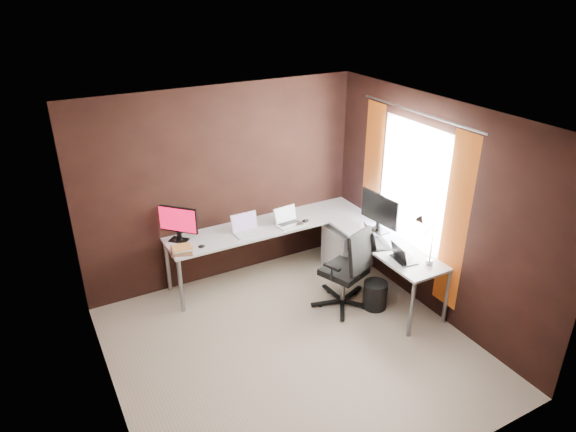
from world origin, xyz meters
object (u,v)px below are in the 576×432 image
object	(u,v)px
laptop_white	(247,228)
desk_lamp	(424,234)
monitor_right	(380,211)
book_stack	(182,250)
wastebasket	(375,295)
laptop_black_big	(375,241)
office_chair	(346,283)
drawer_pedestal	(344,248)
monitor_left	(178,222)
laptop_silver	(287,220)
laptop_black_small	(402,257)

from	to	relation	value
laptop_white	desk_lamp	bearing A→B (deg)	-50.52
monitor_right	book_stack	distance (m)	2.42
monitor_right	wastebasket	distance (m)	1.02
laptop_black_big	desk_lamp	world-z (taller)	desk_lamp
desk_lamp	wastebasket	size ratio (longest dim) A/B	1.73
monitor_right	office_chair	distance (m)	0.98
drawer_pedestal	laptop_white	distance (m)	1.41
desk_lamp	office_chair	xyz separation A→B (m)	(-0.57, 0.60, -0.79)
laptop_white	office_chair	distance (m)	1.39
monitor_left	office_chair	bearing A→B (deg)	8.97
office_chair	wastebasket	distance (m)	0.38
monitor_right	laptop_silver	bearing A→B (deg)	44.80
monitor_right	desk_lamp	distance (m)	0.86
drawer_pedestal	wastebasket	xyz separation A→B (m)	(-0.19, -0.94, -0.13)
laptop_black_big	book_stack	distance (m)	2.26
laptop_black_big	laptop_silver	bearing A→B (deg)	50.72
monitor_right	laptop_white	xyz separation A→B (m)	(-1.45, 0.77, -0.23)
monitor_right	book_stack	xyz separation A→B (m)	(-2.32, 0.65, -0.25)
monitor_left	laptop_silver	world-z (taller)	monitor_left
office_chair	laptop_white	bearing A→B (deg)	107.86
drawer_pedestal	laptop_black_big	xyz separation A→B (m)	(-0.10, -0.73, 0.48)
monitor_left	monitor_right	bearing A→B (deg)	22.90
monitor_right	drawer_pedestal	bearing A→B (deg)	12.38
drawer_pedestal	laptop_silver	world-z (taller)	laptop_silver
drawer_pedestal	monitor_left	size ratio (longest dim) A/B	1.37
laptop_black_big	monitor_left	bearing A→B (deg)	76.28
monitor_right	laptop_white	distance (m)	1.66
book_stack	wastebasket	xyz separation A→B (m)	(1.97, -1.11, -0.60)
laptop_silver	laptop_black_big	xyz separation A→B (m)	(0.64, -0.99, 0.00)
laptop_black_small	desk_lamp	world-z (taller)	desk_lamp
drawer_pedestal	wastebasket	world-z (taller)	drawer_pedestal
laptop_white	office_chair	size ratio (longest dim) A/B	0.33
laptop_black_small	office_chair	xyz separation A→B (m)	(-0.43, 0.44, -0.47)
monitor_left	laptop_silver	size ratio (longest dim) A/B	1.28
laptop_silver	laptop_black_big	distance (m)	1.17
book_stack	wastebasket	size ratio (longest dim) A/B	0.88
monitor_left	wastebasket	world-z (taller)	monitor_left
office_chair	wastebasket	xyz separation A→B (m)	(0.29, -0.20, -0.14)
laptop_white	wastebasket	distance (m)	1.76
laptop_black_small	monitor_right	bearing A→B (deg)	-7.54
monitor_left	wastebasket	bearing A→B (deg)	9.27
drawer_pedestal	monitor_right	xyz separation A→B (m)	(0.16, -0.48, 0.71)
laptop_white	laptop_black_small	world-z (taller)	laptop_white
monitor_right	wastebasket	world-z (taller)	monitor_right
office_chair	monitor_left	bearing A→B (deg)	122.28
monitor_left	desk_lamp	xyz separation A→B (m)	(2.18, -1.82, 0.12)
laptop_silver	wastebasket	bearing A→B (deg)	-70.64
laptop_white	laptop_black_big	world-z (taller)	laptop_black_big
laptop_white	wastebasket	xyz separation A→B (m)	(1.10, -1.23, -0.61)
wastebasket	laptop_black_big	bearing A→B (deg)	65.59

